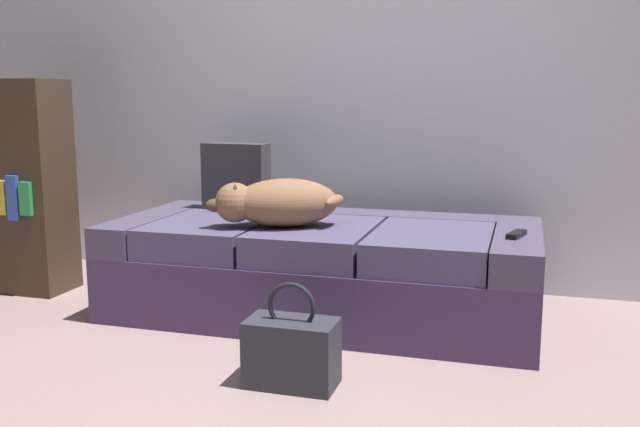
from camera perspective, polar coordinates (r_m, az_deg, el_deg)
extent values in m
plane|color=gray|center=(2.36, -7.66, -16.09)|extent=(10.00, 10.00, 0.00)
cube|color=silver|center=(3.84, 3.18, 15.32)|extent=(6.40, 0.10, 2.80)
cube|color=#423255|center=(3.29, 0.25, -5.69)|extent=(1.94, 0.88, 0.30)
cube|color=#4A415B|center=(3.57, -13.31, -1.09)|extent=(0.20, 0.88, 0.14)
cube|color=#4A415B|center=(3.11, 15.88, -2.78)|extent=(0.20, 0.88, 0.14)
cube|color=#4A415B|center=(3.56, 1.79, -0.88)|extent=(1.54, 0.20, 0.14)
cube|color=#4D4666|center=(3.32, -8.79, -1.75)|extent=(0.50, 0.67, 0.14)
cube|color=#4D4666|center=(3.14, -0.26, -2.29)|extent=(0.50, 0.67, 0.14)
cube|color=#4D4666|center=(3.04, 9.10, -2.83)|extent=(0.50, 0.67, 0.14)
ellipsoid|color=#8C5F40|center=(3.11, -2.84, 0.90)|extent=(0.54, 0.44, 0.22)
sphere|color=#8C5F40|center=(3.10, -6.97, 0.89)|extent=(0.18, 0.18, 0.18)
ellipsoid|color=brown|center=(3.10, -8.44, 0.67)|extent=(0.12, 0.10, 0.06)
cone|color=brown|center=(3.04, -6.96, 1.99)|extent=(0.05, 0.05, 0.05)
cone|color=brown|center=(3.13, -7.03, 2.22)|extent=(0.05, 0.05, 0.05)
ellipsoid|color=#8C5F40|center=(3.09, 1.19, 1.04)|extent=(0.07, 0.19, 0.05)
cube|color=black|center=(3.00, 15.77, -1.65)|extent=(0.08, 0.16, 0.02)
cube|color=#38373A|center=(3.60, -6.88, 3.03)|extent=(0.35, 0.14, 0.34)
cube|color=#2D2E37|center=(2.51, -2.32, -11.32)|extent=(0.32, 0.18, 0.24)
torus|color=black|center=(2.46, -2.35, -7.62)|extent=(0.18, 0.02, 0.18)
cube|color=#3E2E20|center=(3.98, -23.68, 2.06)|extent=(0.56, 0.28, 1.10)
cube|color=gold|center=(3.85, -24.67, 1.20)|extent=(0.06, 0.02, 0.17)
cube|color=#3154B5|center=(3.80, -23.81, 1.16)|extent=(0.06, 0.02, 0.23)
cube|color=green|center=(3.75, -22.94, 1.12)|extent=(0.06, 0.02, 0.17)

